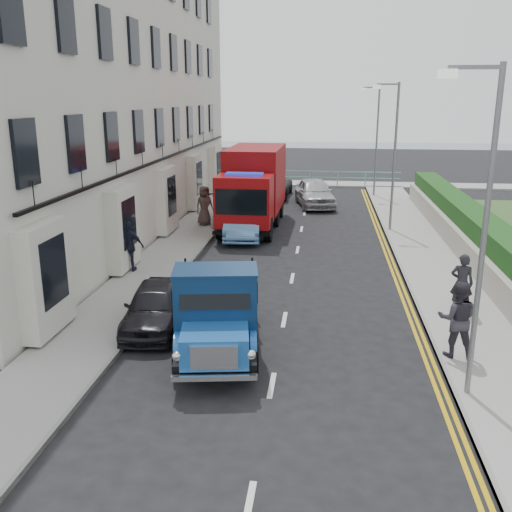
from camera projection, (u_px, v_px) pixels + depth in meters
name	position (u px, v px, depth m)	size (l,w,h in m)	color
ground	(279.00, 348.00, 14.93)	(120.00, 120.00, 0.00)	black
pavement_west	(174.00, 251.00, 24.12)	(2.40, 38.00, 0.12)	gray
pavement_east	(428.00, 259.00, 22.91)	(2.60, 38.00, 0.12)	gray
promenade	(310.00, 184.00, 42.64)	(30.00, 2.50, 0.12)	gray
sea_plane	(317.00, 148.00, 72.29)	(120.00, 120.00, 0.00)	slate
terrace_west	(100.00, 78.00, 26.51)	(6.31, 30.20, 14.25)	beige
garden_east	(480.00, 240.00, 22.47)	(1.45, 28.00, 1.75)	#B2AD9E
seafront_railing	(310.00, 178.00, 41.73)	(13.00, 0.08, 1.11)	#59B2A5
lamp_near	(480.00, 219.00, 11.46)	(1.23, 0.18, 7.00)	slate
lamp_mid	(392.00, 149.00, 26.76)	(1.23, 0.18, 7.00)	slate
lamp_far	(375.00, 135.00, 36.31)	(1.23, 0.18, 7.00)	slate
bedford_lorry	(216.00, 318.00, 14.07)	(2.70, 5.23, 2.38)	black
red_lorry	(254.00, 186.00, 28.35)	(2.66, 7.51, 3.91)	black
parked_car_front	(155.00, 306.00, 16.13)	(1.54, 3.82, 1.30)	black
parked_car_mid	(244.00, 222.00, 26.50)	(1.59, 4.55, 1.50)	#5F90CC
parked_car_rear	(232.00, 212.00, 29.33)	(1.81, 4.44, 1.29)	silver
seafront_car_left	(272.00, 186.00, 37.40)	(2.35, 5.10, 1.42)	black
seafront_car_right	(315.00, 193.00, 34.01)	(1.95, 4.85, 1.65)	#B2B2B7
pedestrian_east_near	(462.00, 283.00, 16.92)	(0.66, 0.43, 1.80)	black
pedestrian_east_far	(457.00, 319.00, 14.00)	(0.95, 0.74, 1.95)	#332F39
pedestrian_west_near	(129.00, 246.00, 20.90)	(1.11, 0.46, 1.90)	black
pedestrian_west_far	(205.00, 205.00, 28.49)	(0.96, 0.62, 1.96)	#493934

